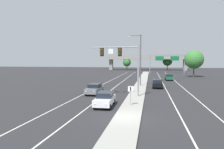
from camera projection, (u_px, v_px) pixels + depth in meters
name	position (u px, v px, depth m)	size (l,w,h in m)	color
ground_plane	(127.00, 118.00, 17.96)	(260.00, 260.00, 0.00)	#28282B
median_island	(139.00, 89.00, 35.59)	(2.40, 110.00, 0.15)	#9E9B93
lane_stripe_oncoming_center	(119.00, 84.00, 43.33)	(0.14, 100.00, 0.01)	silver
lane_stripe_receding_center	(164.00, 85.00, 41.58)	(0.14, 100.00, 0.01)	silver
edge_stripe_left	(104.00, 84.00, 43.95)	(0.14, 100.00, 0.01)	silver
edge_stripe_right	(181.00, 86.00, 40.96)	(0.14, 100.00, 0.01)	silver
overhead_signal_mast	(123.00, 59.00, 28.24)	(6.57, 0.44, 7.20)	gray
median_sign_post	(131.00, 93.00, 22.31)	(0.60, 0.10, 2.20)	gray
street_lamp_median	(139.00, 57.00, 39.75)	(2.58, 0.28, 10.00)	#4C4C51
car_oncoming_white	(105.00, 99.00, 22.64)	(1.92, 4.51, 1.58)	silver
car_oncoming_grey	(95.00, 89.00, 30.68)	(1.89, 4.50, 1.58)	slate
car_receding_black	(157.00, 83.00, 37.84)	(1.84, 4.48, 1.58)	black
car_receding_green	(169.00, 77.00, 52.22)	(1.93, 4.51, 1.58)	#195633
highway_sign_gantry	(167.00, 58.00, 78.81)	(13.28, 0.42, 7.50)	gray
overpass_bridge	(147.00, 59.00, 106.41)	(42.40, 6.40, 7.65)	gray
tree_far_right_c	(167.00, 61.00, 106.87)	(5.03, 5.03, 7.28)	#4C3823
tree_far_left_b	(127.00, 63.00, 106.84)	(4.22, 4.22, 6.10)	#4C3823
tree_far_right_b	(194.00, 60.00, 61.86)	(5.68, 5.68, 8.22)	#4C3823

